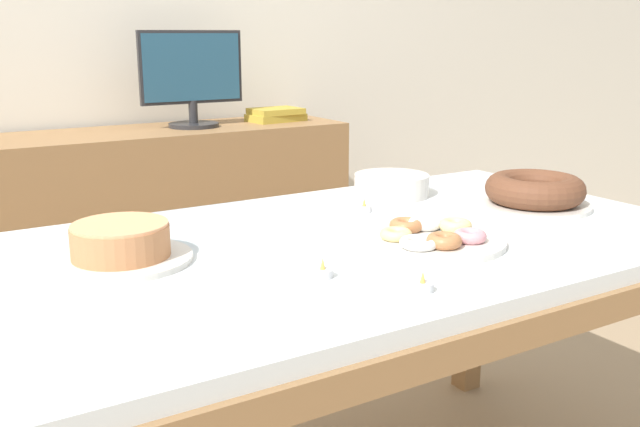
# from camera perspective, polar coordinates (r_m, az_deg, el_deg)

# --- Properties ---
(wall_back) EXTENTS (8.00, 0.10, 2.60)m
(wall_back) POSITION_cam_1_polar(r_m,az_deg,el_deg) (3.12, -16.85, 15.39)
(wall_back) COLOR silver
(wall_back) RESTS_ON ground
(dining_table) EXTENTS (1.75, 0.95, 0.76)m
(dining_table) POSITION_cam_1_polar(r_m,az_deg,el_deg) (1.60, 1.33, -5.16)
(dining_table) COLOR silver
(dining_table) RESTS_ON ground
(sideboard) EXTENTS (1.70, 0.44, 0.84)m
(sideboard) POSITION_cam_1_polar(r_m,az_deg,el_deg) (2.94, -14.10, -1.73)
(sideboard) COLOR olive
(sideboard) RESTS_ON ground
(computer_monitor) EXTENTS (0.42, 0.20, 0.38)m
(computer_monitor) POSITION_cam_1_polar(r_m,az_deg,el_deg) (2.91, -10.21, 10.53)
(computer_monitor) COLOR #262628
(computer_monitor) RESTS_ON sideboard
(book_stack) EXTENTS (0.24, 0.17, 0.06)m
(book_stack) POSITION_cam_1_polar(r_m,az_deg,el_deg) (3.08, -3.55, 7.90)
(book_stack) COLOR #B29933
(book_stack) RESTS_ON sideboard
(cake_chocolate_round) EXTENTS (0.28, 0.28, 0.08)m
(cake_chocolate_round) POSITION_cam_1_polar(r_m,az_deg,el_deg) (1.47, -15.64, -2.45)
(cake_chocolate_round) COLOR silver
(cake_chocolate_round) RESTS_ON dining_table
(cake_golden_bundt) EXTENTS (0.29, 0.29, 0.09)m
(cake_golden_bundt) POSITION_cam_1_polar(r_m,az_deg,el_deg) (1.95, 16.80, 1.67)
(cake_golden_bundt) COLOR silver
(cake_golden_bundt) RESTS_ON dining_table
(pastry_platter) EXTENTS (0.33, 0.33, 0.04)m
(pastry_platter) POSITION_cam_1_polar(r_m,az_deg,el_deg) (1.57, 8.82, -1.85)
(pastry_platter) COLOR silver
(pastry_platter) RESTS_ON dining_table
(plate_stack) EXTENTS (0.21, 0.21, 0.06)m
(plate_stack) POSITION_cam_1_polar(r_m,az_deg,el_deg) (2.01, 5.75, 2.29)
(plate_stack) COLOR silver
(plate_stack) RESTS_ON dining_table
(tealight_centre) EXTENTS (0.04, 0.04, 0.04)m
(tealight_centre) POSITION_cam_1_polar(r_m,az_deg,el_deg) (1.28, 8.20, -5.75)
(tealight_centre) COLOR silver
(tealight_centre) RESTS_ON dining_table
(tealight_near_cakes) EXTENTS (0.04, 0.04, 0.04)m
(tealight_near_cakes) POSITION_cam_1_polar(r_m,az_deg,el_deg) (1.82, 3.54, 0.42)
(tealight_near_cakes) COLOR silver
(tealight_near_cakes) RESTS_ON dining_table
(tealight_right_edge) EXTENTS (0.04, 0.04, 0.04)m
(tealight_right_edge) POSITION_cam_1_polar(r_m,az_deg,el_deg) (1.34, 0.22, -4.71)
(tealight_right_edge) COLOR silver
(tealight_right_edge) RESTS_ON dining_table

